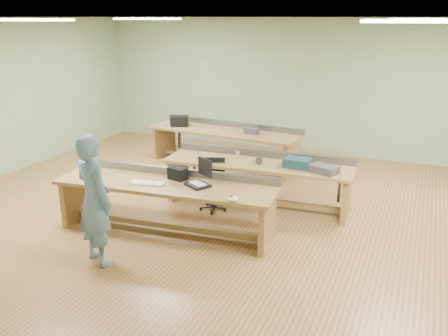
{
  "coord_description": "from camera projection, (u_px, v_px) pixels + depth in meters",
  "views": [
    {
      "loc": [
        2.58,
        -6.56,
        3.01
      ],
      "look_at": [
        -0.0,
        -0.6,
        0.93
      ],
      "focal_mm": 38.0,
      "sensor_mm": 36.0,
      "label": 1
    }
  ],
  "objects": [
    {
      "name": "workbench_mid",
      "position": [
        258.0,
        173.0,
        7.78
      ],
      "size": [
        3.11,
        1.0,
        0.86
      ],
      "rotation": [
        0.0,
        0.0,
        0.06
      ],
      "color": "olive",
      "rests_on": "floor"
    },
    {
      "name": "workbench_front",
      "position": [
        167.0,
        194.0,
        6.83
      ],
      "size": [
        3.27,
        1.15,
        0.86
      ],
      "rotation": [
        0.0,
        0.0,
        0.09
      ],
      "color": "olive",
      "rests_on": "floor"
    },
    {
      "name": "trackball_mouse",
      "position": [
        234.0,
        199.0,
        6.08
      ],
      "size": [
        0.18,
        0.19,
        0.06
      ],
      "primitive_type": "ellipsoid",
      "rotation": [
        0.0,
        0.0,
        -0.42
      ],
      "color": "white",
      "rests_on": "workbench_front"
    },
    {
      "name": "laptop_screen",
      "position": [
        205.0,
        167.0,
        6.62
      ],
      "size": [
        0.29,
        0.17,
        0.25
      ],
      "primitive_type": "cube",
      "rotation": [
        0.0,
        0.0,
        -0.51
      ],
      "color": "black",
      "rests_on": "laptop_base"
    },
    {
      "name": "mug",
      "position": [
        259.0,
        161.0,
        7.6
      ],
      "size": [
        0.15,
        0.15,
        0.09
      ],
      "primitive_type": "imported",
      "rotation": [
        0.0,
        0.0,
        -0.34
      ],
      "color": "#363638",
      "rests_on": "workbench_mid"
    },
    {
      "name": "workbench_back",
      "position": [
        224.0,
        139.0,
        9.95
      ],
      "size": [
        3.33,
        1.17,
        0.86
      ],
      "rotation": [
        0.0,
        0.0,
        -0.09
      ],
      "color": "olive",
      "rests_on": "floor"
    },
    {
      "name": "keyboard",
      "position": [
        147.0,
        183.0,
        6.69
      ],
      "size": [
        0.5,
        0.25,
        0.03
      ],
      "primitive_type": "cube",
      "rotation": [
        0.0,
        0.0,
        0.2
      ],
      "color": "silver",
      "rests_on": "workbench_front"
    },
    {
      "name": "storage_box_back",
      "position": [
        179.0,
        121.0,
        10.22
      ],
      "size": [
        0.46,
        0.4,
        0.22
      ],
      "primitive_type": "cube",
      "rotation": [
        0.0,
        0.0,
        0.42
      ],
      "color": "black",
      "rests_on": "workbench_back"
    },
    {
      "name": "fluor_panels",
      "position": [
        241.0,
        20.0,
        6.72
      ],
      "size": [
        6.2,
        3.5,
        0.03
      ],
      "color": "white",
      "rests_on": "ceiling"
    },
    {
      "name": "wall_front",
      "position": [
        50.0,
        221.0,
        3.68
      ],
      "size": [
        10.0,
        0.04,
        3.0
      ],
      "primitive_type": "cube",
      "color": "#8DA87F",
      "rests_on": "floor"
    },
    {
      "name": "tray_back",
      "position": [
        251.0,
        131.0,
        9.58
      ],
      "size": [
        0.27,
        0.2,
        0.11
      ],
      "primitive_type": "cube",
      "rotation": [
        0.0,
        0.0,
        -0.02
      ],
      "color": "#363638",
      "rests_on": "workbench_back"
    },
    {
      "name": "drinks_can",
      "position": [
        237.0,
        155.0,
        7.9
      ],
      "size": [
        0.08,
        0.08,
        0.13
      ],
      "primitive_type": "cylinder",
      "rotation": [
        0.0,
        0.0,
        0.18
      ],
      "color": "silver",
      "rests_on": "workbench_mid"
    },
    {
      "name": "floor",
      "position": [
        239.0,
        212.0,
        7.63
      ],
      "size": [
        10.0,
        10.0,
        0.0
      ],
      "primitive_type": "plane",
      "color": "olive",
      "rests_on": "ground"
    },
    {
      "name": "ceiling",
      "position": [
        241.0,
        17.0,
        6.71
      ],
      "size": [
        10.0,
        10.0,
        0.0
      ],
      "primitive_type": "plane",
      "color": "silver",
      "rests_on": "wall_back"
    },
    {
      "name": "laptop_base",
      "position": [
        198.0,
        185.0,
        6.62
      ],
      "size": [
        0.41,
        0.38,
        0.03
      ],
      "primitive_type": "cube",
      "rotation": [
        0.0,
        0.0,
        -0.51
      ],
      "color": "black",
      "rests_on": "workbench_front"
    },
    {
      "name": "wall_back",
      "position": [
        305.0,
        87.0,
        10.67
      ],
      "size": [
        10.0,
        0.04,
        3.0
      ],
      "primitive_type": "cube",
      "color": "#8DA87F",
      "rests_on": "floor"
    },
    {
      "name": "person",
      "position": [
        95.0,
        201.0,
        5.86
      ],
      "size": [
        0.72,
        0.61,
        1.68
      ],
      "primitive_type": "imported",
      "rotation": [
        0.0,
        0.0,
        2.74
      ],
      "color": "slate",
      "rests_on": "floor"
    },
    {
      "name": "parts_bin_teal",
      "position": [
        298.0,
        163.0,
        7.44
      ],
      "size": [
        0.42,
        0.32,
        0.14
      ],
      "primitive_type": "cube",
      "rotation": [
        0.0,
        0.0,
        -0.05
      ],
      "color": "#143543",
      "rests_on": "workbench_mid"
    },
    {
      "name": "camera_bag",
      "position": [
        178.0,
        173.0,
        6.87
      ],
      "size": [
        0.3,
        0.23,
        0.18
      ],
      "primitive_type": "cube",
      "rotation": [
        0.0,
        0.0,
        -0.25
      ],
      "color": "black",
      "rests_on": "workbench_front"
    },
    {
      "name": "parts_bin_grey",
      "position": [
        324.0,
        169.0,
        7.18
      ],
      "size": [
        0.48,
        0.4,
        0.11
      ],
      "primitive_type": "cube",
      "rotation": [
        0.0,
        0.0,
        -0.38
      ],
      "color": "#363638",
      "rests_on": "workbench_mid"
    },
    {
      "name": "task_chair",
      "position": [
        213.0,
        191.0,
        7.7
      ],
      "size": [
        0.58,
        0.58,
        0.83
      ],
      "rotation": [
        0.0,
        0.0,
        0.38
      ],
      "color": "black",
      "rests_on": "floor"
    }
  ]
}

